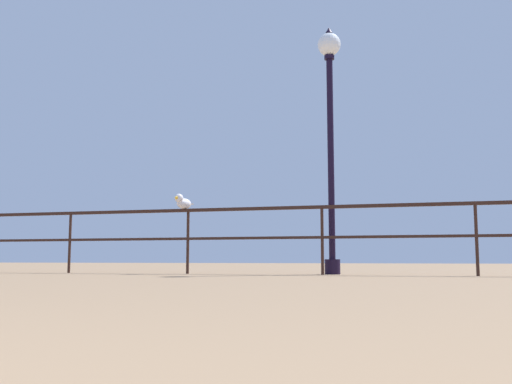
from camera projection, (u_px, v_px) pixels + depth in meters
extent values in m
cube|color=#321C15|center=(322.00, 207.00, 8.30)|extent=(24.91, 0.05, 0.05)
cube|color=#321C15|center=(322.00, 237.00, 8.25)|extent=(24.91, 0.04, 0.04)
cylinder|color=#321C15|center=(70.00, 243.00, 9.38)|extent=(0.04, 0.04, 0.97)
cylinder|color=#321C15|center=(188.00, 242.00, 8.81)|extent=(0.04, 0.04, 0.97)
cylinder|color=#321C15|center=(322.00, 241.00, 8.24)|extent=(0.04, 0.04, 0.97)
cylinder|color=#321C15|center=(477.00, 239.00, 7.67)|extent=(0.04, 0.04, 0.97)
cylinder|color=black|center=(332.00, 267.00, 8.46)|extent=(0.23, 0.23, 0.22)
cylinder|color=black|center=(331.00, 157.00, 8.65)|extent=(0.10, 0.10, 3.05)
cylinder|color=black|center=(329.00, 58.00, 8.83)|extent=(0.15, 0.15, 0.06)
sphere|color=white|center=(329.00, 45.00, 8.85)|extent=(0.36, 0.36, 0.36)
cone|color=black|center=(329.00, 30.00, 8.88)|extent=(0.11, 0.11, 0.10)
ellipsoid|color=silver|center=(184.00, 204.00, 8.90)|extent=(0.24, 0.33, 0.16)
ellipsoid|color=gray|center=(184.00, 202.00, 8.90)|extent=(0.19, 0.29, 0.06)
sphere|color=silver|center=(179.00, 198.00, 8.79)|extent=(0.13, 0.13, 0.13)
cone|color=yellow|center=(176.00, 198.00, 8.72)|extent=(0.06, 0.06, 0.05)
cube|color=gray|center=(190.00, 204.00, 9.04)|extent=(0.09, 0.12, 0.02)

